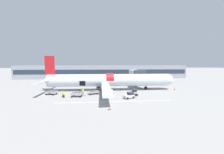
% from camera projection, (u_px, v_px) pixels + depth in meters
% --- Properties ---
extents(ground_plane, '(500.00, 500.00, 0.00)m').
position_uv_depth(ground_plane, '(106.00, 96.00, 36.03)').
color(ground_plane, gray).
extents(apron_marking_line, '(26.18, 0.24, 0.01)m').
position_uv_depth(apron_marking_line, '(114.00, 102.00, 30.38)').
color(apron_marking_line, silver).
rests_on(apron_marking_line, ground_plane).
extents(terminal_strip, '(96.19, 8.94, 7.26)m').
position_uv_depth(terminal_strip, '(103.00, 72.00, 79.89)').
color(terminal_strip, gray).
rests_on(terminal_strip, ground_plane).
extents(jet_bridge_stub, '(3.77, 11.80, 6.25)m').
position_uv_depth(jet_bridge_stub, '(137.00, 74.00, 50.56)').
color(jet_bridge_stub, '#4C4C51').
rests_on(jet_bridge_stub, ground_plane).
extents(airplane, '(41.59, 35.96, 10.72)m').
position_uv_depth(airplane, '(108.00, 80.00, 43.08)').
color(airplane, silver).
rests_on(airplane, ground_plane).
extents(baggage_tug_lead, '(3.04, 2.53, 1.50)m').
position_uv_depth(baggage_tug_lead, '(129.00, 96.00, 33.36)').
color(baggage_tug_lead, silver).
rests_on(baggage_tug_lead, ground_plane).
extents(baggage_tug_mid, '(2.27, 3.15, 1.70)m').
position_uv_depth(baggage_tug_mid, '(134.00, 92.00, 36.78)').
color(baggage_tug_mid, silver).
rests_on(baggage_tug_mid, ground_plane).
extents(baggage_cart_loading, '(3.83, 2.15, 1.15)m').
position_uv_depth(baggage_cart_loading, '(77.00, 94.00, 34.84)').
color(baggage_cart_loading, '#999BA0').
rests_on(baggage_cart_loading, ground_plane).
extents(baggage_cart_queued, '(3.92, 2.63, 0.92)m').
position_uv_depth(baggage_cart_queued, '(94.00, 93.00, 37.88)').
color(baggage_cart_queued, '#999BA0').
rests_on(baggage_cart_queued, ground_plane).
extents(baggage_cart_empty, '(3.92, 2.47, 1.10)m').
position_uv_depth(baggage_cart_empty, '(52.00, 93.00, 37.27)').
color(baggage_cart_empty, '#999BA0').
rests_on(baggage_cart_empty, ground_plane).
extents(ground_crew_loader_a, '(0.50, 0.54, 1.62)m').
position_uv_depth(ground_crew_loader_a, '(64.00, 94.00, 33.79)').
color(ground_crew_loader_a, '#2D2D33').
rests_on(ground_crew_loader_a, ground_plane).
extents(ground_crew_loader_b, '(0.64, 0.46, 1.84)m').
position_uv_depth(ground_crew_loader_b, '(83.00, 91.00, 37.15)').
color(ground_crew_loader_b, '#2D2D33').
rests_on(ground_crew_loader_b, ground_plane).
extents(ground_crew_driver, '(0.53, 0.53, 1.65)m').
position_uv_depth(ground_crew_driver, '(63.00, 94.00, 34.64)').
color(ground_crew_driver, black).
rests_on(ground_crew_driver, ground_plane).
extents(safety_cone_nose, '(0.56, 0.56, 0.69)m').
position_uv_depth(safety_cone_nose, '(175.00, 89.00, 44.26)').
color(safety_cone_nose, black).
rests_on(safety_cone_nose, ground_plane).
extents(safety_cone_engine_left, '(0.51, 0.51, 0.56)m').
position_uv_depth(safety_cone_engine_left, '(109.00, 108.00, 25.17)').
color(safety_cone_engine_left, black).
rests_on(safety_cone_engine_left, ground_plane).
extents(safety_cone_wingtip, '(0.48, 0.48, 0.63)m').
position_uv_depth(safety_cone_wingtip, '(112.00, 95.00, 35.38)').
color(safety_cone_wingtip, black).
rests_on(safety_cone_wingtip, ground_plane).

